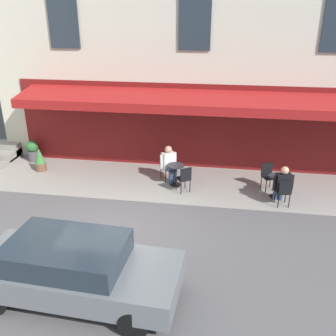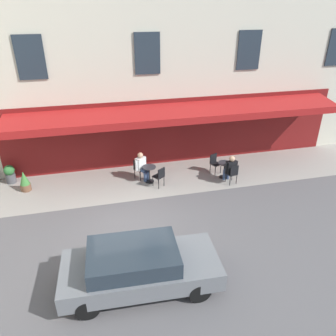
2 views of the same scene
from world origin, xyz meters
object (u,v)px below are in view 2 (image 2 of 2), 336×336
(parked_car_grey, at_px, (139,266))
(cafe_chair_black_near_door, at_px, (215,162))
(cafe_table_mid_terrace, at_px, (224,168))
(potted_plant_entrance_left, at_px, (10,174))
(cafe_chair_black_corner_right, at_px, (233,173))
(seated_patron_in_white, at_px, (142,165))
(cafe_table_near_entrance, at_px, (149,172))
(cafe_chair_black_facing_street, at_px, (138,167))
(seated_companion_in_black, at_px, (230,168))
(potted_plant_under_sign, at_px, (25,181))
(cafe_chair_black_back_row, at_px, (160,175))

(parked_car_grey, bearing_deg, cafe_chair_black_near_door, -126.87)
(cafe_table_mid_terrace, xyz_separation_m, potted_plant_entrance_left, (9.33, -1.75, -0.06))
(cafe_chair_black_corner_right, height_order, seated_patron_in_white, seated_patron_in_white)
(cafe_chair_black_corner_right, relative_size, seated_patron_in_white, 0.70)
(cafe_table_near_entrance, xyz_separation_m, cafe_chair_black_near_door, (-3.11, -0.18, 0.06))
(cafe_chair_black_facing_street, height_order, cafe_chair_black_near_door, same)
(cafe_chair_black_facing_street, distance_m, parked_car_grey, 6.32)
(cafe_chair_black_facing_street, bearing_deg, cafe_chair_black_near_door, 175.05)
(cafe_chair_black_near_door, relative_size, parked_car_grey, 0.21)
(cafe_chair_black_near_door, bearing_deg, cafe_chair_black_corner_right, 107.76)
(cafe_chair_black_facing_street, relative_size, seated_patron_in_white, 0.70)
(cafe_table_near_entrance, relative_size, cafe_table_mid_terrace, 1.00)
(cafe_table_mid_terrace, relative_size, potted_plant_entrance_left, 0.89)
(cafe_chair_black_corner_right, distance_m, parked_car_grey, 6.78)
(cafe_table_mid_terrace, distance_m, cafe_chair_black_near_door, 0.63)
(cafe_table_near_entrance, bearing_deg, cafe_chair_black_facing_street, -50.43)
(seated_companion_in_black, bearing_deg, cafe_table_near_entrance, -13.12)
(seated_patron_in_white, height_order, potted_plant_entrance_left, seated_patron_in_white)
(potted_plant_entrance_left, bearing_deg, seated_companion_in_black, 167.07)
(potted_plant_under_sign, bearing_deg, cafe_chair_black_back_row, 169.80)
(potted_plant_entrance_left, bearing_deg, potted_plant_under_sign, 130.29)
(cafe_chair_black_facing_street, bearing_deg, parked_car_grey, 81.45)
(cafe_chair_black_corner_right, height_order, cafe_chair_black_near_door, same)
(cafe_chair_black_corner_right, bearing_deg, cafe_chair_black_facing_street, -21.06)
(cafe_table_mid_terrace, bearing_deg, cafe_chair_black_facing_street, -13.19)
(potted_plant_entrance_left, distance_m, parked_car_grey, 8.49)
(cafe_chair_black_near_door, xyz_separation_m, seated_companion_in_black, (-0.34, 0.99, 0.14))
(cafe_chair_black_back_row, distance_m, cafe_chair_black_corner_right, 3.17)
(cafe_chair_black_near_door, xyz_separation_m, seated_patron_in_white, (3.38, -0.14, 0.15))
(cafe_chair_black_facing_street, bearing_deg, cafe_chair_black_corner_right, 158.94)
(seated_companion_in_black, relative_size, potted_plant_under_sign, 1.44)
(seated_companion_in_black, relative_size, potted_plant_entrance_left, 1.53)
(cafe_chair_black_facing_street, bearing_deg, cafe_table_near_entrance, 129.57)
(potted_plant_entrance_left, bearing_deg, cafe_table_near_entrance, 167.18)
(cafe_chair_black_corner_right, xyz_separation_m, parked_car_grey, (4.84, 4.74, 0.16))
(cafe_chair_black_near_door, bearing_deg, seated_patron_in_white, -2.35)
(cafe_chair_black_facing_street, height_order, seated_companion_in_black, seated_companion_in_black)
(parked_car_grey, bearing_deg, potted_plant_under_sign, -58.11)
(cafe_chair_black_facing_street, relative_size, seated_companion_in_black, 0.71)
(cafe_table_near_entrance, bearing_deg, seated_companion_in_black, 166.88)
(cafe_chair_black_back_row, bearing_deg, parked_car_grey, 71.97)
(cafe_chair_black_near_door, height_order, potted_plant_entrance_left, cafe_chair_black_near_door)
(cafe_table_mid_terrace, bearing_deg, cafe_chair_black_near_door, -66.43)
(cafe_table_mid_terrace, relative_size, parked_car_grey, 0.17)
(cafe_chair_black_facing_street, distance_m, cafe_chair_black_corner_right, 4.18)
(cafe_chair_black_corner_right, distance_m, seated_patron_in_white, 4.00)
(seated_patron_in_white, xyz_separation_m, potted_plant_under_sign, (4.96, -0.17, -0.26))
(cafe_table_near_entrance, distance_m, seated_patron_in_white, 0.46)
(cafe_table_near_entrance, relative_size, potted_plant_under_sign, 0.84)
(cafe_table_near_entrance, height_order, cafe_chair_black_near_door, cafe_chair_black_near_door)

